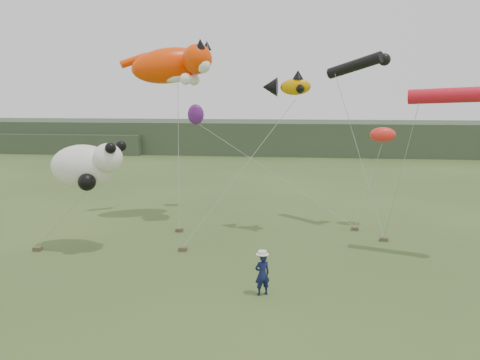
# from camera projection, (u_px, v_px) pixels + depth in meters

# --- Properties ---
(ground) EXTENTS (120.00, 120.00, 0.00)m
(ground) POSITION_uv_depth(u_px,v_px,m) (248.00, 281.00, 18.05)
(ground) COLOR #385123
(ground) RESTS_ON ground
(headland) EXTENTS (90.00, 13.00, 4.00)m
(headland) POSITION_uv_depth(u_px,v_px,m) (260.00, 137.00, 61.79)
(headland) COLOR #2D3D28
(headland) RESTS_ON ground
(festival_attendant) EXTENTS (0.67, 0.58, 1.55)m
(festival_attendant) POSITION_uv_depth(u_px,v_px,m) (262.00, 274.00, 16.71)
(festival_attendant) COLOR #111841
(festival_attendant) RESTS_ON ground
(sandbag_anchors) EXTENTS (16.59, 5.58, 0.18)m
(sandbag_anchors) POSITION_uv_depth(u_px,v_px,m) (232.00, 239.00, 23.26)
(sandbag_anchors) COLOR brown
(sandbag_anchors) RESTS_ON ground
(cat_kite) EXTENTS (5.75, 3.58, 2.59)m
(cat_kite) POSITION_uv_depth(u_px,v_px,m) (176.00, 65.00, 26.09)
(cat_kite) COLOR #FF3C01
(cat_kite) RESTS_ON ground
(fish_kite) EXTENTS (2.51, 1.70, 1.31)m
(fish_kite) POSITION_uv_depth(u_px,v_px,m) (286.00, 86.00, 23.57)
(fish_kite) COLOR #D68E00
(fish_kite) RESTS_ON ground
(tube_kites) EXTENTS (6.78, 7.40, 2.63)m
(tube_kites) POSITION_uv_depth(u_px,v_px,m) (408.00, 79.00, 21.95)
(tube_kites) COLOR black
(tube_kites) RESTS_ON ground
(panda_kite) EXTENTS (3.53, 2.28, 2.19)m
(panda_kite) POSITION_uv_depth(u_px,v_px,m) (87.00, 166.00, 21.31)
(panda_kite) COLOR white
(panda_kite) RESTS_ON ground
(misc_kites) EXTENTS (12.10, 3.96, 1.96)m
(misc_kites) POSITION_uv_depth(u_px,v_px,m) (280.00, 124.00, 27.19)
(misc_kites) COLOR #FB2B20
(misc_kites) RESTS_ON ground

